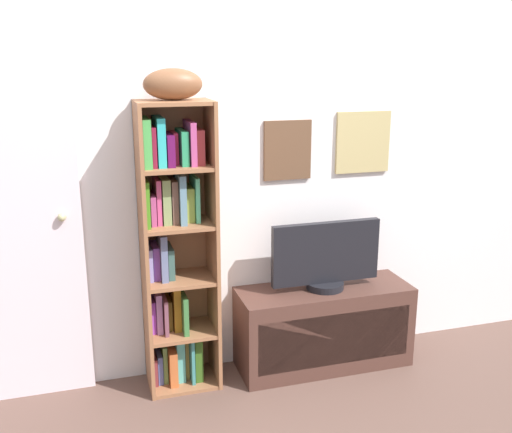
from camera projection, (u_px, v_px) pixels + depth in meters
back_wall at (235, 152)px, 3.31m from camera, size 4.80×0.08×2.56m
bookshelf at (174, 249)px, 3.20m from camera, size 0.39×0.29×1.58m
football at (173, 84)px, 2.94m from camera, size 0.30×0.17×0.16m
tv_stand at (324, 327)px, 3.52m from camera, size 1.02×0.36×0.49m
television at (326, 257)px, 3.40m from camera, size 0.65×0.22×0.40m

